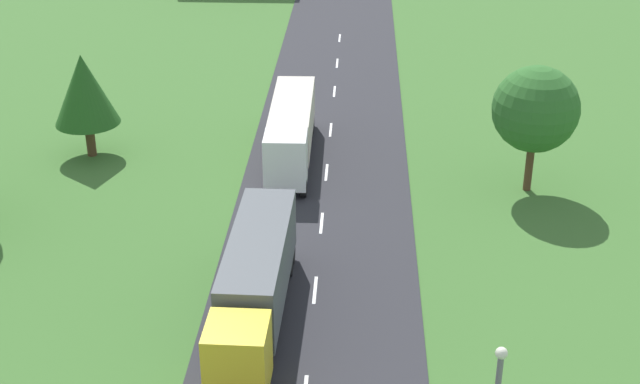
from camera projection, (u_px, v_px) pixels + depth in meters
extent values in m
cube|color=white|center=(315.00, 290.00, 42.38)|extent=(0.16, 2.40, 0.01)
cube|color=white|center=(322.00, 223.00, 48.42)|extent=(0.16, 2.40, 0.01)
cube|color=white|center=(327.00, 172.00, 54.28)|extent=(0.16, 2.40, 0.01)
cube|color=white|center=(331.00, 130.00, 60.41)|extent=(0.16, 2.40, 0.01)
cube|color=white|center=(334.00, 91.00, 67.27)|extent=(0.16, 2.40, 0.01)
cube|color=white|center=(337.00, 63.00, 73.39)|extent=(0.16, 2.40, 0.01)
cube|color=white|center=(340.00, 38.00, 79.89)|extent=(0.16, 2.40, 0.01)
cube|color=yellow|center=(238.00, 356.00, 34.57)|extent=(2.49, 2.51, 2.84)
cube|color=black|center=(232.00, 364.00, 33.30)|extent=(2.10, 0.14, 1.25)
cube|color=#4C5156|center=(259.00, 264.00, 40.12)|extent=(2.69, 9.63, 2.94)
cube|color=black|center=(260.00, 295.00, 40.86)|extent=(1.08, 9.12, 0.24)
cylinder|color=black|center=(289.00, 266.00, 43.41)|extent=(0.37, 1.01, 1.00)
cylinder|color=black|center=(246.00, 264.00, 43.54)|extent=(0.37, 1.01, 1.00)
cylinder|color=black|center=(291.00, 254.00, 44.44)|extent=(0.37, 1.01, 1.00)
cylinder|color=black|center=(249.00, 253.00, 44.57)|extent=(0.37, 1.01, 1.00)
cube|color=white|center=(286.00, 160.00, 51.03)|extent=(2.47, 2.39, 3.06)
cube|color=black|center=(284.00, 159.00, 49.78)|extent=(2.10, 0.13, 1.35)
cube|color=beige|center=(292.00, 119.00, 56.44)|extent=(2.61, 9.13, 2.63)
cube|color=black|center=(293.00, 141.00, 57.11)|extent=(1.01, 8.66, 0.24)
cylinder|color=black|center=(304.00, 188.00, 51.15)|extent=(0.36, 1.00, 1.00)
cylinder|color=black|center=(267.00, 188.00, 51.22)|extent=(0.36, 1.00, 1.00)
cylinder|color=black|center=(311.00, 127.00, 59.57)|extent=(0.36, 1.00, 1.00)
cylinder|color=black|center=(280.00, 126.00, 59.64)|extent=(0.36, 1.00, 1.00)
cylinder|color=black|center=(312.00, 121.00, 60.55)|extent=(0.36, 1.00, 1.00)
cylinder|color=black|center=(281.00, 120.00, 60.62)|extent=(0.36, 1.00, 1.00)
sphere|color=silver|center=(502.00, 353.00, 24.96)|extent=(0.36, 0.36, 0.36)
cylinder|color=#513823|center=(90.00, 139.00, 56.29)|extent=(0.59, 0.59, 2.21)
cone|color=#23561E|center=(84.00, 89.00, 54.82)|extent=(4.04, 4.04, 4.45)
cylinder|color=#513823|center=(529.00, 165.00, 51.58)|extent=(0.45, 0.45, 3.20)
sphere|color=#2D6628|center=(536.00, 109.00, 50.05)|extent=(4.95, 4.95, 4.95)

